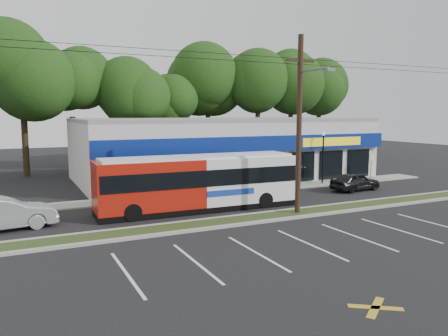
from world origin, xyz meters
TOP-DOWN VIEW (x-y plane):
  - ground at (0.00, 0.00)m, footprint 120.00×120.00m
  - grass_strip at (0.00, 1.00)m, footprint 40.00×1.60m
  - curb_south at (0.00, 0.15)m, footprint 40.00×0.25m
  - curb_north at (0.00, 1.85)m, footprint 40.00×0.25m
  - sidewalk at (5.00, 9.00)m, footprint 32.00×2.20m
  - strip_mall at (5.50, 15.91)m, footprint 25.00×12.55m
  - utility_pole at (2.83, 0.93)m, footprint 50.00×2.77m
  - lamp_post at (11.00, 8.80)m, footprint 0.30×0.30m
  - sign_post at (16.00, 8.57)m, footprint 0.45×0.10m
  - tree_line at (4.00, 26.00)m, footprint 46.76×6.76m
  - metrobus at (-1.60, 4.50)m, footprint 12.19×2.90m
  - car_dark at (11.41, 5.50)m, footprint 4.20×2.01m
  - car_silver at (-12.10, 4.50)m, footprint 5.21×2.43m
  - pedestrian_a at (5.78, 6.00)m, footprint 0.65×0.43m
  - pedestrian_b at (5.39, 8.50)m, footprint 0.95×0.82m

SIDE VIEW (x-z plane):
  - ground at x=0.00m, z-range 0.00..0.00m
  - sidewalk at x=5.00m, z-range 0.00..0.10m
  - grass_strip at x=0.00m, z-range 0.00..0.12m
  - curb_south at x=0.00m, z-range 0.00..0.14m
  - curb_north at x=0.00m, z-range 0.00..0.14m
  - car_dark at x=11.41m, z-range 0.00..1.38m
  - car_silver at x=-12.10m, z-range 0.00..1.65m
  - pedestrian_b at x=5.39m, z-range 0.00..1.68m
  - pedestrian_a at x=5.78m, z-range 0.00..1.78m
  - sign_post at x=16.00m, z-range 0.44..2.67m
  - metrobus at x=-1.60m, z-range 0.10..3.36m
  - strip_mall at x=5.50m, z-range 0.00..5.30m
  - lamp_post at x=11.00m, z-range 0.55..4.80m
  - utility_pole at x=2.83m, z-range 0.41..10.41m
  - tree_line at x=4.00m, z-range 2.50..14.33m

